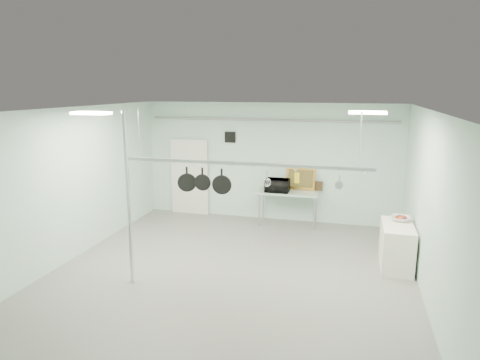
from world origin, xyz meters
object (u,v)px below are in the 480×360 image
(prep_table, at_px, (288,194))
(pot_rack, at_px, (242,162))
(chrome_pole, at_px, (128,200))
(skillet_mid, at_px, (202,179))
(skillet_left, at_px, (187,179))
(skillet_right, at_px, (222,182))
(coffee_canister, at_px, (283,188))
(side_cabinet, at_px, (397,246))
(fruit_bowl, at_px, (401,219))
(microwave, at_px, (277,185))

(prep_table, xyz_separation_m, pot_rack, (-0.40, -3.30, 1.40))
(chrome_pole, bearing_deg, skillet_mid, 39.16)
(prep_table, distance_m, skillet_left, 3.77)
(skillet_left, relative_size, skillet_right, 0.95)
(coffee_canister, height_order, skillet_left, skillet_left)
(coffee_canister, distance_m, skillet_mid, 3.48)
(side_cabinet, relative_size, skillet_right, 2.36)
(skillet_left, height_order, skillet_mid, same)
(pot_rack, height_order, skillet_mid, pot_rack)
(fruit_bowl, relative_size, skillet_mid, 0.87)
(prep_table, xyz_separation_m, coffee_canister, (-0.14, -0.10, 0.18))
(prep_table, bearing_deg, skillet_left, -114.67)
(prep_table, height_order, side_cabinet, prep_table)
(chrome_pole, xyz_separation_m, skillet_right, (1.50, 0.90, 0.23))
(prep_table, bearing_deg, side_cabinet, -40.79)
(side_cabinet, height_order, skillet_right, skillet_right)
(microwave, bearing_deg, fruit_bowl, 148.15)
(skillet_mid, bearing_deg, chrome_pole, -143.55)
(prep_table, height_order, pot_rack, pot_rack)
(prep_table, relative_size, skillet_right, 3.15)
(side_cabinet, bearing_deg, microwave, 143.44)
(chrome_pole, relative_size, skillet_left, 6.60)
(microwave, bearing_deg, skillet_mid, 74.09)
(chrome_pole, distance_m, fruit_bowl, 5.46)
(side_cabinet, distance_m, skillet_mid, 4.15)
(pot_rack, relative_size, skillet_left, 9.90)
(skillet_left, bearing_deg, pot_rack, -21.00)
(microwave, relative_size, skillet_mid, 1.39)
(coffee_canister, distance_m, skillet_left, 3.58)
(skillet_right, bearing_deg, coffee_canister, 70.87)
(microwave, height_order, skillet_right, skillet_right)
(side_cabinet, height_order, pot_rack, pot_rack)
(chrome_pole, height_order, fruit_bowl, chrome_pole)
(coffee_canister, distance_m, fruit_bowl, 3.30)
(pot_rack, bearing_deg, chrome_pole, -154.65)
(prep_table, xyz_separation_m, microwave, (-0.28, -0.10, 0.24))
(pot_rack, height_order, fruit_bowl, pot_rack)
(fruit_bowl, height_order, skillet_mid, skillet_mid)
(coffee_canister, bearing_deg, prep_table, 35.98)
(pot_rack, height_order, coffee_canister, pot_rack)
(pot_rack, bearing_deg, skillet_left, 180.00)
(pot_rack, distance_m, skillet_mid, 0.88)
(chrome_pole, relative_size, side_cabinet, 2.67)
(microwave, xyz_separation_m, fruit_bowl, (2.90, -1.81, -0.13))
(pot_rack, xyz_separation_m, skillet_left, (-1.12, 0.00, -0.39))
(skillet_mid, bearing_deg, pot_rack, -2.72)
(skillet_left, relative_size, skillet_mid, 1.09)
(pot_rack, bearing_deg, fruit_bowl, 24.71)
(coffee_canister, bearing_deg, chrome_pole, -117.82)
(side_cabinet, relative_size, coffee_canister, 5.59)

